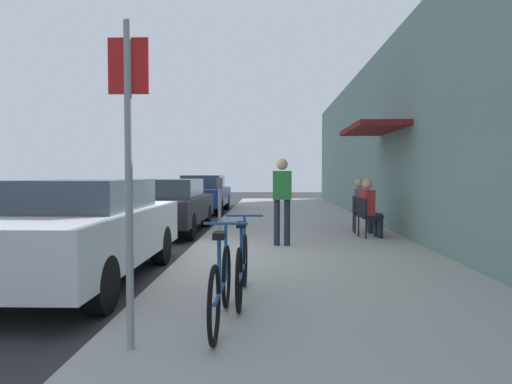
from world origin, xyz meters
TOP-DOWN VIEW (x-y plane):
  - ground_plane at (0.00, 0.00)m, footprint 60.00×60.00m
  - sidewalk_slab at (2.25, 2.00)m, footprint 4.50×32.00m
  - building_facade at (4.64, 2.01)m, footprint 1.40×32.00m
  - parked_car_0 at (-1.10, -1.76)m, footprint 1.80×4.40m
  - parked_car_1 at (-1.10, 3.69)m, footprint 1.80×4.40m
  - parked_car_2 at (-1.10, 9.91)m, footprint 1.80×4.40m
  - parking_meter at (0.45, 1.69)m, footprint 0.12×0.10m
  - street_sign at (0.40, -4.40)m, footprint 0.32×0.06m
  - bicycle_0 at (1.21, -2.90)m, footprint 0.46×1.71m
  - bicycle_1 at (1.06, -3.79)m, footprint 0.46×1.71m
  - cafe_chair_0 at (3.65, 2.03)m, footprint 0.53×0.53m
  - seated_patron_0 at (3.71, 2.05)m, footprint 0.49×0.44m
  - cafe_chair_1 at (3.65, 2.91)m, footprint 0.47×0.47m
  - seated_patron_1 at (3.71, 2.91)m, footprint 0.45×0.38m
  - pedestrian_standing at (1.76, 0.88)m, footprint 0.36×0.22m

SIDE VIEW (x-z plane):
  - ground_plane at x=0.00m, z-range 0.00..0.00m
  - sidewalk_slab at x=2.25m, z-range 0.00..0.12m
  - bicycle_0 at x=1.21m, z-range 0.03..0.93m
  - bicycle_1 at x=1.06m, z-range 0.03..0.93m
  - cafe_chair_0 at x=3.65m, z-range 0.19..1.06m
  - cafe_chair_1 at x=3.65m, z-range 0.19..1.06m
  - parked_car_1 at x=-1.10m, z-range 0.03..1.41m
  - parked_car_2 at x=-1.10m, z-range 0.02..1.49m
  - parked_car_0 at x=-1.10m, z-range 0.03..1.47m
  - seated_patron_0 at x=3.71m, z-range 0.17..1.46m
  - seated_patron_1 at x=3.71m, z-range 0.17..1.46m
  - parking_meter at x=0.45m, z-range 0.23..1.55m
  - pedestrian_standing at x=1.76m, z-range 0.27..1.97m
  - street_sign at x=0.40m, z-range 0.34..2.94m
  - building_facade at x=4.64m, z-range 0.00..4.92m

